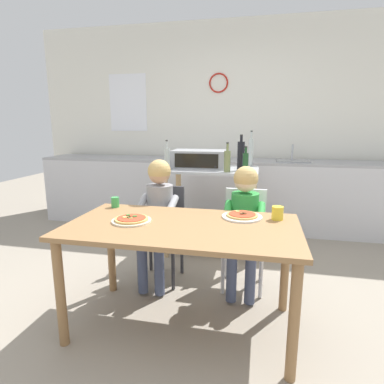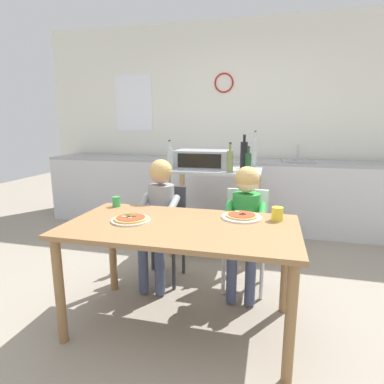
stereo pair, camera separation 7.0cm
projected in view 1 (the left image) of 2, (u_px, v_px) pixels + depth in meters
ground_plane at (208, 262)px, 3.22m from camera, size 10.98×10.98×0.00m
back_wall_tiled at (228, 124)px, 4.50m from camera, size 5.49×0.14×2.70m
kitchen_counter at (223, 193)px, 4.30m from camera, size 4.94×0.60×1.10m
kitchen_island_cart at (212, 197)px, 3.40m from camera, size 0.95×0.62×0.91m
toaster_oven at (199, 159)px, 3.35m from camera, size 0.55×0.34×0.18m
bottle_brown_beer at (251, 152)px, 3.47m from camera, size 0.05×0.05×0.38m
bottle_slim_sauce at (227, 161)px, 3.07m from camera, size 0.06×0.06×0.28m
bottle_tall_green_wine at (241, 156)px, 3.15m from camera, size 0.07×0.07×0.35m
bottle_clear_vinegar at (245, 162)px, 3.04m from camera, size 0.05×0.05×0.25m
bottle_dark_olive_oil at (167, 159)px, 3.17m from camera, size 0.06×0.06×0.30m
dining_table at (182, 238)px, 2.09m from camera, size 1.49×0.81×0.73m
dining_chair_left at (163, 226)px, 2.82m from camera, size 0.36×0.36×0.81m
dining_chair_right at (244, 231)px, 2.70m from camera, size 0.36×0.36×0.81m
child_in_grey_shirt at (158, 207)px, 2.67m from camera, size 0.32×0.42×1.05m
child_in_green_shirt at (244, 214)px, 2.54m from camera, size 0.32×0.42×1.01m
pizza_plate_cream at (131, 220)px, 2.12m from camera, size 0.26×0.26×0.03m
pizza_plate_white at (242, 216)px, 2.21m from camera, size 0.28×0.28×0.03m
drinking_cup_yellow at (278, 213)px, 2.16m from camera, size 0.08×0.08×0.09m
drinking_cup_green at (115, 202)px, 2.48m from camera, size 0.06×0.06×0.08m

